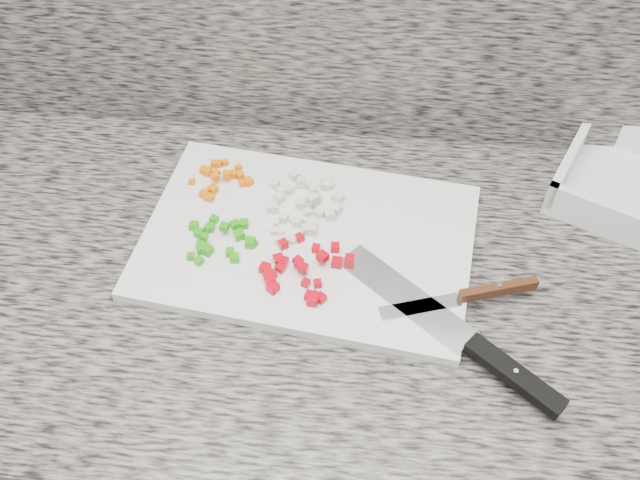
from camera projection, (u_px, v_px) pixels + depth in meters
The scene contains 10 objects.
cabinet at pixel (308, 424), 1.34m from camera, with size 3.92×0.62×0.86m, color silver.
countertop at pixel (303, 282), 1.00m from camera, with size 3.96×0.64×0.04m, color slate.
cutting_board at pixel (307, 241), 1.01m from camera, with size 0.46×0.31×0.02m, color silver.
carrot_pile at pixel (221, 178), 1.07m from camera, with size 0.10×0.09×0.02m.
onion_pile at pixel (308, 201), 1.04m from camera, with size 0.11×0.12×0.02m.
green_pepper_pile at pixel (220, 239), 0.99m from camera, with size 0.10×0.09×0.02m.
red_pepper_pile at pixel (300, 271), 0.96m from camera, with size 0.13×0.12×0.02m.
garlic_pile at pixel (288, 233), 1.00m from camera, with size 0.05×0.05×0.01m.
chef_knife at pixel (475, 347), 0.88m from camera, with size 0.29×0.24×0.02m.
paring_knife at pixel (479, 294), 0.93m from camera, with size 0.21×0.08×0.02m.
Camera 1 is at (0.08, 0.85, 1.68)m, focal length 40.00 mm.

